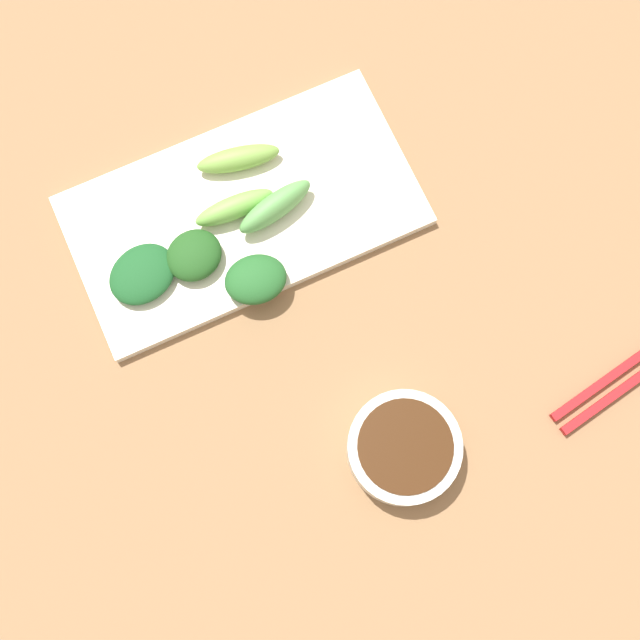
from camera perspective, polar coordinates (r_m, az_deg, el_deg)
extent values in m
cube|color=olive|center=(0.84, 0.19, 0.19)|extent=(2.10, 2.10, 0.02)
cylinder|color=silver|center=(0.79, 5.60, -8.51)|extent=(0.10, 0.10, 0.03)
cylinder|color=#3B1F0C|center=(0.79, 5.65, -8.46)|extent=(0.09, 0.09, 0.02)
cube|color=silver|center=(0.86, -5.17, 7.27)|extent=(0.18, 0.34, 0.01)
ellipsoid|color=#76A444|center=(0.86, -5.48, 10.67)|extent=(0.04, 0.09, 0.02)
ellipsoid|color=#235D27|center=(0.81, -4.32, 2.72)|extent=(0.06, 0.07, 0.03)
ellipsoid|color=#1A5224|center=(0.83, -11.77, 3.01)|extent=(0.07, 0.08, 0.02)
ellipsoid|color=#1F4F1C|center=(0.83, -8.41, 4.29)|extent=(0.06, 0.07, 0.02)
ellipsoid|color=#73B34B|center=(0.84, -5.74, 7.48)|extent=(0.02, 0.08, 0.03)
ellipsoid|color=#5C9E51|center=(0.83, -2.75, 7.68)|extent=(0.04, 0.09, 0.03)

